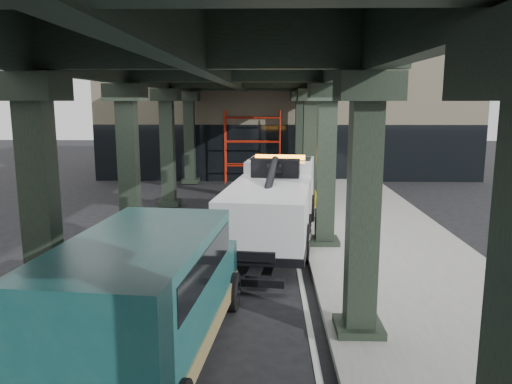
# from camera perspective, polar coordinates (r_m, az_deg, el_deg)

# --- Properties ---
(ground) EXTENTS (90.00, 90.00, 0.00)m
(ground) POSITION_cam_1_polar(r_m,az_deg,el_deg) (13.79, -2.24, -8.69)
(ground) COLOR black
(ground) RESTS_ON ground
(sidewalk) EXTENTS (5.00, 40.00, 0.15)m
(sidewalk) POSITION_cam_1_polar(r_m,az_deg,el_deg) (16.07, 14.54, -5.96)
(sidewalk) COLOR gray
(sidewalk) RESTS_ON ground
(lane_stripe) EXTENTS (0.12, 38.00, 0.01)m
(lane_stripe) POSITION_cam_1_polar(r_m,az_deg,el_deg) (15.69, 4.46, -6.32)
(lane_stripe) COLOR silver
(lane_stripe) RESTS_ON ground
(viaduct) EXTENTS (7.40, 32.00, 6.40)m
(viaduct) POSITION_cam_1_polar(r_m,az_deg,el_deg) (15.09, -3.47, 14.00)
(viaduct) COLOR black
(viaduct) RESTS_ON ground
(building) EXTENTS (22.00, 10.00, 8.00)m
(building) POSITION_cam_1_polar(r_m,az_deg,el_deg) (33.03, 3.40, 9.48)
(building) COLOR #C6B793
(building) RESTS_ON ground
(scaffolding) EXTENTS (3.08, 0.88, 4.00)m
(scaffolding) POSITION_cam_1_polar(r_m,az_deg,el_deg) (27.77, -0.40, 5.42)
(scaffolding) COLOR #B01F0E
(scaffolding) RESTS_ON ground
(tow_truck) EXTENTS (3.28, 8.54, 2.73)m
(tow_truck) POSITION_cam_1_polar(r_m,az_deg,el_deg) (16.33, 2.11, -0.83)
(tow_truck) COLOR black
(tow_truck) RESTS_ON ground
(towed_van) EXTENTS (2.81, 5.99, 2.35)m
(towed_van) POSITION_cam_1_polar(r_m,az_deg,el_deg) (8.80, -12.30, -11.45)
(towed_van) COLOR #124243
(towed_van) RESTS_ON ground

